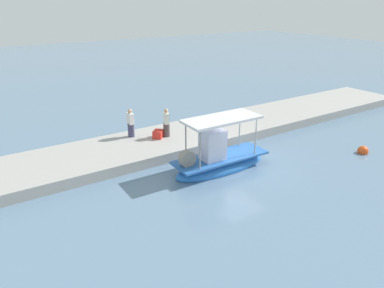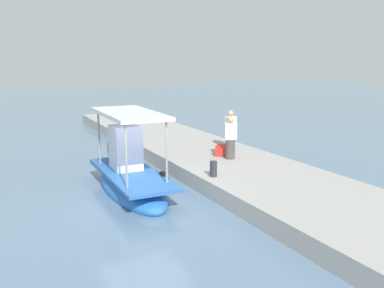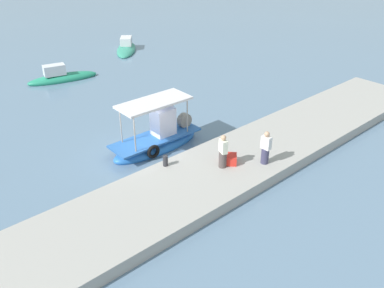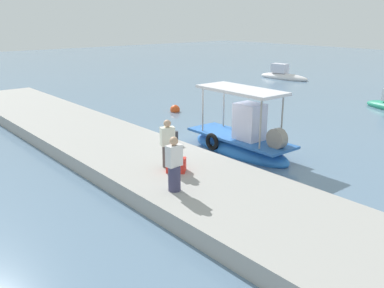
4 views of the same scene
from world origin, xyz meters
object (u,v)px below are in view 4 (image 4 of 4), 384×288
(main_fishing_boat, at_px, (241,141))
(moored_boat_far, at_px, (283,76))
(fisherman_by_crate, at_px, (174,167))
(cargo_crate, at_px, (176,165))
(marker_buoy, at_px, (175,110))
(mooring_bollard, at_px, (175,138))
(fisherman_near_bollard, at_px, (168,146))

(main_fishing_boat, bearing_deg, moored_boat_far, 123.46)
(fisherman_by_crate, height_order, moored_boat_far, fisherman_by_crate)
(main_fishing_boat, relative_size, moored_boat_far, 1.04)
(cargo_crate, xyz_separation_m, marker_buoy, (-9.09, 7.03, -0.66))
(fisherman_by_crate, xyz_separation_m, marker_buoy, (-10.30, 8.05, -1.19))
(fisherman_by_crate, xyz_separation_m, moored_boat_far, (-14.72, 24.09, -1.04))
(main_fishing_boat, distance_m, moored_boat_far, 22.49)
(mooring_bollard, bearing_deg, cargo_crate, -37.36)
(mooring_bollard, relative_size, marker_buoy, 0.88)
(marker_buoy, height_order, moored_boat_far, moored_boat_far)
(main_fishing_boat, distance_m, marker_buoy, 8.44)
(fisherman_by_crate, relative_size, moored_boat_far, 0.33)
(marker_buoy, bearing_deg, fisherman_by_crate, -37.98)
(moored_boat_far, bearing_deg, cargo_crate, -59.66)
(main_fishing_boat, bearing_deg, mooring_bollard, -119.22)
(cargo_crate, distance_m, marker_buoy, 11.51)
(cargo_crate, relative_size, marker_buoy, 1.05)
(mooring_bollard, bearing_deg, fisherman_near_bollard, -43.35)
(fisherman_near_bollard, height_order, cargo_crate, fisherman_near_bollard)
(mooring_bollard, xyz_separation_m, cargo_crate, (2.47, -1.89, -0.04))
(fisherman_near_bollard, xyz_separation_m, fisherman_by_crate, (1.74, -1.07, 0.00))
(mooring_bollard, distance_m, marker_buoy, 8.41)
(cargo_crate, bearing_deg, marker_buoy, 142.29)
(main_fishing_boat, distance_m, fisherman_by_crate, 5.87)
(main_fishing_boat, xyz_separation_m, marker_buoy, (-7.98, 2.71, -0.40))
(mooring_bollard, relative_size, cargo_crate, 0.84)
(fisherman_by_crate, bearing_deg, moored_boat_far, 121.42)
(fisherman_by_crate, bearing_deg, marker_buoy, 142.02)
(fisherman_near_bollard, bearing_deg, fisherman_by_crate, -31.58)
(mooring_bollard, bearing_deg, moored_boat_far, 117.51)
(main_fishing_boat, bearing_deg, fisherman_by_crate, -66.46)
(fisherman_by_crate, height_order, cargo_crate, fisherman_by_crate)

